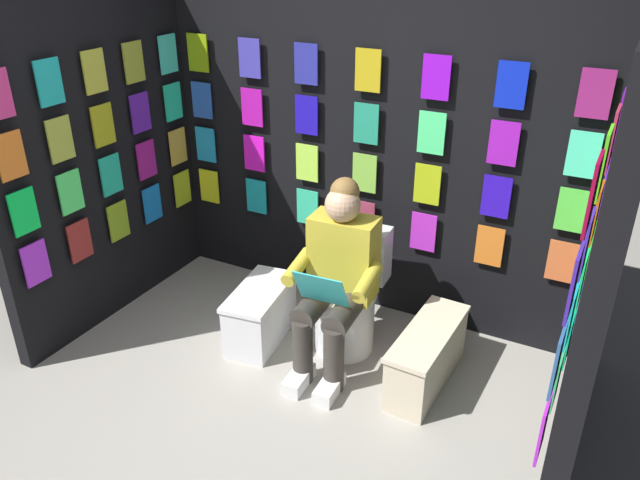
{
  "coord_description": "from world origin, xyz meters",
  "views": [
    {
      "loc": [
        -1.55,
        1.9,
        2.45
      ],
      "look_at": [
        -0.05,
        -0.93,
        0.85
      ],
      "focal_mm": 34.81,
      "sensor_mm": 36.0,
      "label": 1
    }
  ],
  "objects_px": {
    "person_reading": "(336,278)",
    "comic_longbox_far": "(427,356)",
    "comic_longbox_near": "(260,314)",
    "toilet": "(349,299)"
  },
  "relations": [
    {
      "from": "comic_longbox_near",
      "to": "comic_longbox_far",
      "type": "xyz_separation_m",
      "value": [
        -1.12,
        -0.08,
        -0.0
      ]
    },
    {
      "from": "comic_longbox_near",
      "to": "toilet",
      "type": "bearing_deg",
      "value": -163.08
    },
    {
      "from": "comic_longbox_far",
      "to": "person_reading",
      "type": "bearing_deg",
      "value": 8.02
    },
    {
      "from": "person_reading",
      "to": "comic_longbox_near",
      "type": "distance_m",
      "value": 0.68
    },
    {
      "from": "person_reading",
      "to": "comic_longbox_near",
      "type": "bearing_deg",
      "value": -1.55
    },
    {
      "from": "toilet",
      "to": "comic_longbox_far",
      "type": "xyz_separation_m",
      "value": [
        -0.59,
        0.17,
        -0.14
      ]
    },
    {
      "from": "toilet",
      "to": "comic_longbox_near",
      "type": "height_order",
      "value": "toilet"
    },
    {
      "from": "toilet",
      "to": "person_reading",
      "type": "relative_size",
      "value": 0.65
    },
    {
      "from": "person_reading",
      "to": "comic_longbox_far",
      "type": "relative_size",
      "value": 1.55
    },
    {
      "from": "comic_longbox_near",
      "to": "comic_longbox_far",
      "type": "relative_size",
      "value": 0.83
    }
  ]
}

